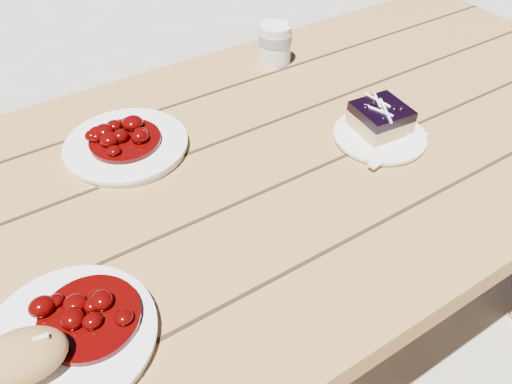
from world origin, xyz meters
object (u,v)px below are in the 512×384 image
bread_roll (21,357)px  second_plate (127,146)px  picnic_table (209,243)px  coffee_cup (275,44)px  main_plate (71,338)px  blueberry_cake (380,118)px  dessert_plate (379,137)px

bread_roll → second_plate: (0.26, 0.35, -0.04)m
picnic_table → coffee_cup: size_ratio=22.22×
main_plate → second_plate: 0.39m
main_plate → coffee_cup: coffee_cup is taller
picnic_table → bread_roll: (-0.34, -0.20, 0.20)m
main_plate → bread_roll: bearing=-160.0°
main_plate → blueberry_cake: (0.63, 0.12, 0.03)m
picnic_table → dessert_plate: size_ratio=11.91×
main_plate → coffee_cup: (0.63, 0.46, 0.04)m
blueberry_cake → second_plate: blueberry_cake is taller
dessert_plate → second_plate: (-0.42, 0.23, 0.00)m
blueberry_cake → coffee_cup: 0.34m
dessert_plate → second_plate: 0.47m
dessert_plate → picnic_table: bearing=167.6°
dessert_plate → coffee_cup: bearing=89.7°
picnic_table → main_plate: (-0.29, -0.18, 0.17)m
coffee_cup → second_plate: 0.44m
main_plate → coffee_cup: size_ratio=2.36×
main_plate → coffee_cup: bearing=36.4°
bread_roll → coffee_cup: (0.68, 0.48, 0.00)m
picnic_table → main_plate: main_plate is taller
bread_roll → coffee_cup: 0.83m
picnic_table → blueberry_cake: 0.41m
picnic_table → coffee_cup: (0.34, 0.28, 0.21)m
dessert_plate → blueberry_cake: 0.04m
main_plate → dessert_plate: size_ratio=1.27×
blueberry_cake → second_plate: 0.48m
main_plate → bread_roll: (-0.05, -0.02, 0.04)m
dessert_plate → blueberry_cake: blueberry_cake is taller
dessert_plate → second_plate: bearing=151.3°
bread_roll → dessert_plate: bread_roll is taller
blueberry_cake → coffee_cup: size_ratio=1.11×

